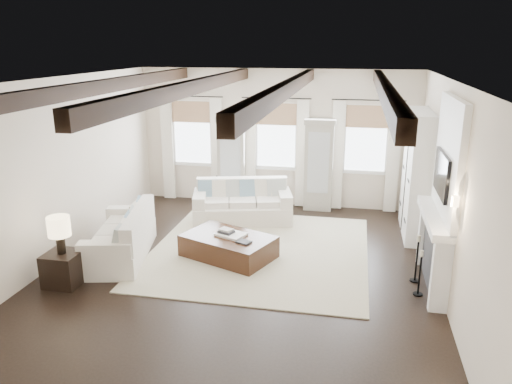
% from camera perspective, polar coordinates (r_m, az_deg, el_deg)
% --- Properties ---
extents(ground, '(7.50, 7.50, 0.00)m').
position_cam_1_polar(ground, '(8.74, -1.70, -8.73)').
color(ground, black).
rests_on(ground, ground).
extents(room_shell, '(6.54, 7.54, 3.22)m').
position_cam_1_polar(room_shell, '(8.84, 4.25, 4.49)').
color(room_shell, beige).
rests_on(room_shell, ground).
extents(area_rug, '(3.97, 4.18, 0.02)m').
position_cam_1_polar(area_rug, '(9.43, 0.43, -6.69)').
color(area_rug, '#C0B699').
rests_on(area_rug, ground).
extents(sofa_back, '(2.27, 1.44, 0.90)m').
position_cam_1_polar(sofa_back, '(10.89, -1.57, -1.42)').
color(sofa_back, white).
rests_on(sofa_back, ground).
extents(sofa_left, '(1.36, 2.22, 0.89)m').
position_cam_1_polar(sofa_left, '(9.37, -14.92, -5.09)').
color(sofa_left, white).
rests_on(sofa_left, ground).
extents(ottoman, '(1.83, 1.51, 0.41)m').
position_cam_1_polar(ottoman, '(9.10, -3.16, -6.25)').
color(ottoman, black).
rests_on(ottoman, ground).
extents(tray, '(0.61, 0.54, 0.04)m').
position_cam_1_polar(tray, '(9.04, -2.88, -4.87)').
color(tray, white).
rests_on(tray, ottoman).
extents(book_lower, '(0.32, 0.28, 0.04)m').
position_cam_1_polar(book_lower, '(9.06, -3.42, -4.55)').
color(book_lower, '#262628').
rests_on(book_lower, tray).
extents(book_upper, '(0.27, 0.24, 0.03)m').
position_cam_1_polar(book_upper, '(9.06, -3.43, -4.31)').
color(book_upper, beige).
rests_on(book_upper, book_lower).
extents(book_loose, '(0.29, 0.26, 0.03)m').
position_cam_1_polar(book_loose, '(8.71, -1.40, -5.74)').
color(book_loose, '#262628').
rests_on(book_loose, ottoman).
extents(side_table_front, '(0.54, 0.54, 0.54)m').
position_cam_1_polar(side_table_front, '(8.67, -21.11, -8.17)').
color(side_table_front, black).
rests_on(side_table_front, ground).
extents(lamp_front, '(0.36, 0.36, 0.61)m').
position_cam_1_polar(lamp_front, '(8.42, -21.59, -3.91)').
color(lamp_front, black).
rests_on(lamp_front, side_table_front).
extents(side_table_back, '(0.45, 0.45, 0.67)m').
position_cam_1_polar(side_table_back, '(12.34, -3.27, 0.58)').
color(side_table_back, black).
rests_on(side_table_back, ground).
extents(lamp_back, '(0.40, 0.40, 0.69)m').
position_cam_1_polar(lamp_back, '(12.15, -3.33, 4.24)').
color(lamp_back, black).
rests_on(lamp_back, side_table_back).
extents(candlestick_near, '(0.15, 0.15, 0.74)m').
position_cam_1_polar(candlestick_near, '(8.16, 18.18, -9.18)').
color(candlestick_near, black).
rests_on(candlestick_near, ground).
extents(candlestick_far, '(0.16, 0.16, 0.80)m').
position_cam_1_polar(candlestick_far, '(8.57, 17.86, -7.67)').
color(candlestick_far, black).
rests_on(candlestick_far, ground).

